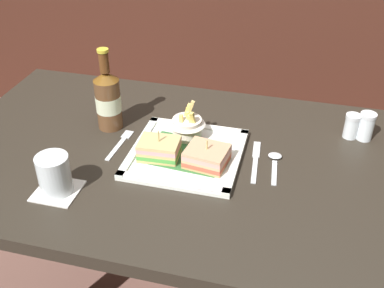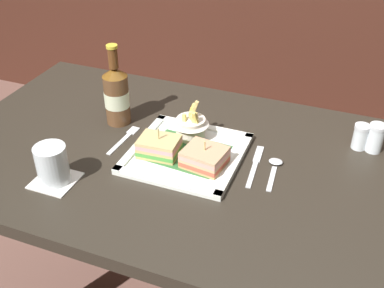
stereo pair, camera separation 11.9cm
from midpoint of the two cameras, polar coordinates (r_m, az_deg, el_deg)
name	(u,v)px [view 2 (the right image)]	position (r m, az deg, el deg)	size (l,w,h in m)	color
dining_table	(197,208)	(1.31, 3.23, -7.87)	(1.35, 0.76, 0.77)	#2A241C
square_plate	(187,153)	(1.21, 2.15, -1.25)	(0.28, 0.28, 0.02)	white
sandwich_half_left	(159,147)	(1.19, -1.16, -0.43)	(0.10, 0.08, 0.08)	tan
sandwich_half_right	(205,157)	(1.15, 4.48, -1.73)	(0.11, 0.10, 0.07)	tan
fries_cup	(191,124)	(1.25, 2.58, 2.33)	(0.10, 0.10, 0.11)	silver
beer_bottle	(117,95)	(1.32, -6.57, 5.89)	(0.07, 0.07, 0.23)	brown
drink_coaster	(56,181)	(1.16, -13.38, -4.44)	(0.10, 0.10, 0.00)	silver
water_glass	(53,167)	(1.13, -13.66, -2.77)	(0.08, 0.08, 0.09)	silver
fork	(125,138)	(1.28, -5.50, 0.60)	(0.03, 0.15, 0.00)	silver
knife	(255,164)	(1.20, 10.48, -2.49)	(0.03, 0.18, 0.00)	silver
spoon	(275,166)	(1.20, 12.78, -2.71)	(0.03, 0.13, 0.01)	silver
salt_shaker	(360,138)	(1.32, 22.11, 0.60)	(0.04, 0.04, 0.07)	silver
pepper_shaker	(375,139)	(1.32, 23.69, 0.42)	(0.04, 0.04, 0.08)	silver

